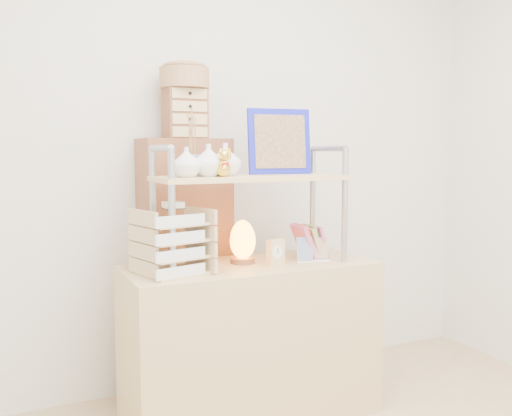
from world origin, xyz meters
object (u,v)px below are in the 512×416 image
(letter_tray, at_px, (173,245))
(cabinet, at_px, (186,269))
(desk, at_px, (251,340))
(salt_lamp, at_px, (243,241))

(letter_tray, bearing_deg, cabinet, 65.53)
(desk, distance_m, salt_lamp, 0.48)
(letter_tray, bearing_deg, desk, 7.78)
(desk, height_order, cabinet, cabinet)
(letter_tray, distance_m, salt_lamp, 0.38)
(cabinet, relative_size, letter_tray, 4.23)
(cabinet, height_order, letter_tray, cabinet)
(cabinet, xyz_separation_m, salt_lamp, (0.18, -0.33, 0.18))
(salt_lamp, bearing_deg, letter_tray, -165.96)
(salt_lamp, bearing_deg, desk, -56.84)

